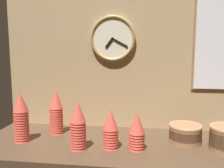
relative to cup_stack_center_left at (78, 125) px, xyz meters
The scene contains 9 objects.
ground_plane 30.93cm from the cup_stack_center_left, 24.55° to the left, with size 160.00×56.00×4.00cm, color #4C3826.
wall_tiled_back 60.96cm from the cup_stack_center_left, 56.52° to the left, with size 160.00×3.00×105.00cm.
cup_stack_center_left is the anchor object (origin of this frame).
cup_stack_far_left 32.98cm from the cup_stack_center_left, 169.77° to the left, with size 7.82×7.82×26.59cm.
cup_stack_center 15.89cm from the cup_stack_center_left, 11.19° to the left, with size 7.82×7.82×19.87cm.
cup_stack_left 27.57cm from the cup_stack_center_left, 132.71° to the left, with size 7.82×7.82×25.25cm.
cup_stack_center_right 28.63cm from the cup_stack_center_left, ahead, with size 7.82×7.82×18.52cm.
bowl_stack_right 55.85cm from the cup_stack_center_left, 16.22° to the left, with size 16.85×16.85×9.73cm.
wall_clock 56.86cm from the cup_stack_center_left, 70.51° to the left, with size 27.25×2.70×27.25cm.
Camera 1 is at (5.82, -119.08, 47.46)cm, focal length 38.00 mm.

